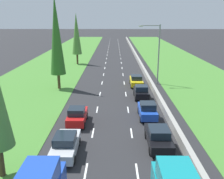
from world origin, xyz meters
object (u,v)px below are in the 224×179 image
at_px(poplar_tree_third, 76,34).
at_px(blue_hatchback_right_lane, 147,110).
at_px(black_sedan_right_lane, 158,137).
at_px(poplar_tree_second, 56,36).
at_px(silver_sedan_left_lane, 66,144).
at_px(black_hatchback_right_lane, 141,92).
at_px(red_hatchback_left_lane, 77,116).
at_px(street_light_mast, 157,50).
at_px(yellow_sedan_right_lane, 136,81).

bearing_deg(poplar_tree_third, blue_hatchback_right_lane, -69.56).
height_order(black_sedan_right_lane, poplar_tree_second, poplar_tree_second).
relative_size(black_sedan_right_lane, silver_sedan_left_lane, 1.00).
xyz_separation_m(poplar_tree_second, poplar_tree_third, (-0.08, 19.86, -1.12)).
height_order(black_hatchback_right_lane, poplar_tree_third, poplar_tree_third).
relative_size(black_sedan_right_lane, poplar_tree_second, 0.34).
xyz_separation_m(red_hatchback_left_lane, poplar_tree_third, (-4.46, 32.44, 5.63)).
bearing_deg(red_hatchback_left_lane, blue_hatchback_right_lane, 12.43).
height_order(silver_sedan_left_lane, red_hatchback_left_lane, red_hatchback_left_lane).
relative_size(silver_sedan_left_lane, poplar_tree_third, 0.41).
relative_size(black_hatchback_right_lane, street_light_mast, 0.43).
bearing_deg(silver_sedan_left_lane, red_hatchback_left_lane, 89.23).
distance_m(blue_hatchback_right_lane, yellow_sedan_right_lane, 12.71).
relative_size(yellow_sedan_right_lane, poplar_tree_second, 0.34).
bearing_deg(poplar_tree_second, red_hatchback_left_lane, -70.79).
distance_m(black_sedan_right_lane, black_hatchback_right_lane, 12.67).
height_order(red_hatchback_left_lane, poplar_tree_third, poplar_tree_third).
bearing_deg(poplar_tree_third, black_hatchback_right_lane, -64.60).
xyz_separation_m(red_hatchback_left_lane, black_hatchback_right_lane, (7.05, 8.19, 0.00)).
relative_size(silver_sedan_left_lane, black_hatchback_right_lane, 1.15).
distance_m(black_sedan_right_lane, blue_hatchback_right_lane, 6.04).
relative_size(silver_sedan_left_lane, poplar_tree_second, 0.34).
bearing_deg(black_hatchback_right_lane, silver_sedan_left_lane, -117.04).
bearing_deg(black_hatchback_right_lane, red_hatchback_left_lane, -130.75).
xyz_separation_m(black_sedan_right_lane, blue_hatchback_right_lane, (-0.14, 6.03, 0.02)).
relative_size(blue_hatchback_right_lane, poplar_tree_second, 0.30).
bearing_deg(poplar_tree_second, silver_sedan_left_lane, -76.81).
bearing_deg(black_sedan_right_lane, poplar_tree_second, 124.15).
distance_m(black_sedan_right_lane, poplar_tree_second, 21.69).
relative_size(blue_hatchback_right_lane, red_hatchback_left_lane, 1.00).
xyz_separation_m(blue_hatchback_right_lane, street_light_mast, (2.92, 13.89, 4.40)).
distance_m(silver_sedan_left_lane, poplar_tree_third, 38.89).
xyz_separation_m(red_hatchback_left_lane, street_light_mast, (9.97, 15.44, 4.40)).
xyz_separation_m(black_sedan_right_lane, poplar_tree_second, (-11.57, 17.05, 6.78)).
distance_m(red_hatchback_left_lane, poplar_tree_third, 33.22).
distance_m(red_hatchback_left_lane, black_hatchback_right_lane, 10.81).
distance_m(red_hatchback_left_lane, yellow_sedan_right_lane, 15.86).
bearing_deg(street_light_mast, black_hatchback_right_lane, -111.89).
xyz_separation_m(red_hatchback_left_lane, yellow_sedan_right_lane, (6.93, 14.26, -0.02)).
distance_m(black_sedan_right_lane, silver_sedan_left_lane, 7.38).
height_order(red_hatchback_left_lane, poplar_tree_second, poplar_tree_second).
distance_m(silver_sedan_left_lane, poplar_tree_second, 20.04).
bearing_deg(blue_hatchback_right_lane, black_hatchback_right_lane, 89.93).
height_order(black_sedan_right_lane, silver_sedan_left_lane, same).
relative_size(black_sedan_right_lane, street_light_mast, 0.50).
distance_m(yellow_sedan_right_lane, street_light_mast, 5.49).
bearing_deg(yellow_sedan_right_lane, poplar_tree_second, -171.51).
relative_size(black_hatchback_right_lane, yellow_sedan_right_lane, 0.87).
distance_m(blue_hatchback_right_lane, poplar_tree_third, 33.44).
xyz_separation_m(black_hatchback_right_lane, street_light_mast, (2.92, 7.26, 4.40)).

